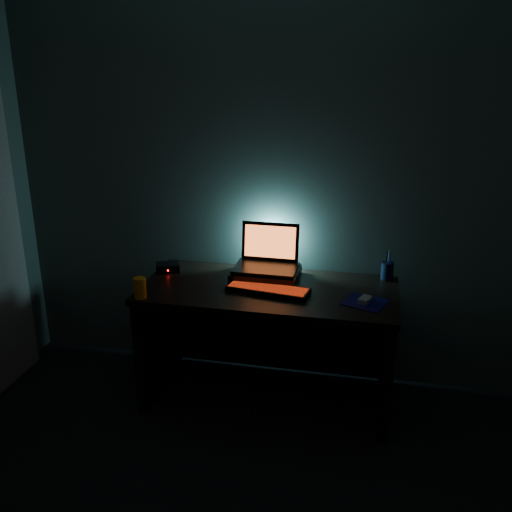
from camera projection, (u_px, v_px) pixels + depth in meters
The scene contains 10 objects.
room at pixel (167, 336), 1.69m from camera, with size 3.50×4.00×2.50m.
desk at pixel (270, 323), 3.49m from camera, with size 1.50×0.70×0.75m.
riser at pixel (266, 274), 3.48m from camera, with size 0.40×0.30×0.06m, color black.
laptop at pixel (268, 257), 3.50m from camera, with size 0.38×0.29×0.26m.
keyboard at pixel (268, 289), 3.29m from camera, with size 0.50×0.22×0.03m.
mousepad at pixel (365, 302), 3.15m from camera, with size 0.22×0.20×0.00m, color #0B0B51.
mouse at pixel (365, 300), 3.15m from camera, with size 0.05×0.09×0.03m, color gray.
pen_cup at pixel (387, 271), 3.46m from camera, with size 0.08×0.08×0.11m, color black.
juice_glass at pixel (140, 288), 3.20m from camera, with size 0.07×0.07×0.12m, color orange.
router at pixel (168, 267), 3.61m from camera, with size 0.18×0.16×0.05m.
Camera 1 is at (0.58, -1.43, 2.04)m, focal length 40.00 mm.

